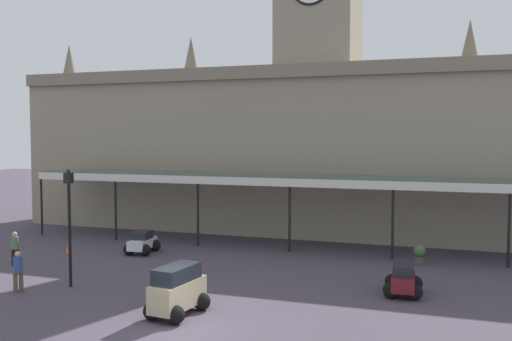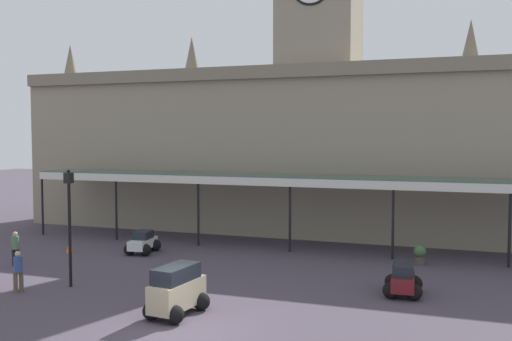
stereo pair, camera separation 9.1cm
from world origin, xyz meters
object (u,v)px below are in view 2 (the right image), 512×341
Objects in this scene: car_beige_van at (177,292)px; car_maroon_sedan at (403,282)px; traffic_cone at (70,246)px; victorian_lamppost at (69,214)px; planter_by_canopy at (420,255)px; pedestrian_crossing_forecourt at (18,270)px; pedestrian_near_entrance at (16,247)px; car_white_sedan at (143,244)px.

car_beige_van is 9.00m from car_maroon_sedan.
traffic_cone is at bearing 143.56° from car_beige_van.
victorian_lamppost is 7.24× the size of traffic_cone.
traffic_cone is 0.71× the size of planter_by_canopy.
car_maroon_sedan is 1.26× the size of pedestrian_crossing_forecourt.
pedestrian_crossing_forecourt is 1.74× the size of planter_by_canopy.
car_maroon_sedan is 1.26× the size of pedestrian_near_entrance.
traffic_cone is 18.32m from planter_by_canopy.
car_maroon_sedan is 18.22m from pedestrian_near_entrance.
planter_by_canopy is (18.50, 6.73, -0.42)m from pedestrian_near_entrance.
pedestrian_near_entrance is 5.86m from victorian_lamppost.
pedestrian_crossing_forecourt is 5.07m from pedestrian_near_entrance.
car_beige_van is at bearing -4.10° from pedestrian_crossing_forecourt.
car_maroon_sedan is at bearing -93.25° from planter_by_canopy.
planter_by_canopy is (15.03, 10.41, -0.42)m from pedestrian_crossing_forecourt.
pedestrian_crossing_forecourt is 18.29m from planter_by_canopy.
car_maroon_sedan is at bearing 35.88° from car_beige_van.
car_white_sedan is 3.14× the size of traffic_cone.
pedestrian_near_entrance is at bearing 158.83° from car_beige_van.
planter_by_canopy is at bearing 55.18° from car_beige_van.
victorian_lamppost is at bearing -165.77° from car_maroon_sedan.
victorian_lamppost is (-13.24, -3.36, 2.55)m from car_maroon_sedan.
victorian_lamppost is 5.12× the size of planter_by_canopy.
planter_by_canopy is (14.24, 2.05, -0.01)m from car_white_sedan.
traffic_cone is (-3.00, 7.16, -0.57)m from pedestrian_crossing_forecourt.
pedestrian_crossing_forecourt is at bearing -145.28° from planter_by_canopy.
victorian_lamppost is at bearing -52.28° from traffic_cone.
planter_by_canopy is at bearing 33.65° from victorian_lamppost.
pedestrian_near_entrance is at bearing 155.04° from victorian_lamppost.
car_white_sedan is at bearing 84.61° from pedestrian_crossing_forecourt.
pedestrian_near_entrance reaches higher than planter_by_canopy.
traffic_cone is (-4.46, 5.77, -2.71)m from victorian_lamppost.
car_beige_van is at bearing -21.17° from pedestrian_near_entrance.
victorian_lamppost is at bearing -24.96° from pedestrian_near_entrance.
car_beige_van is 1.49× the size of pedestrian_crossing_forecourt.
pedestrian_near_entrance is 0.34× the size of victorian_lamppost.
car_beige_van reaches higher than pedestrian_near_entrance.
planter_by_canopy is at bearing 86.75° from car_maroon_sedan.
pedestrian_crossing_forecourt is at bearing 175.90° from car_beige_van.
pedestrian_near_entrance is 1.74× the size of planter_by_canopy.
planter_by_canopy is at bearing 8.21° from car_white_sedan.
pedestrian_crossing_forecourt reaches higher than planter_by_canopy.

